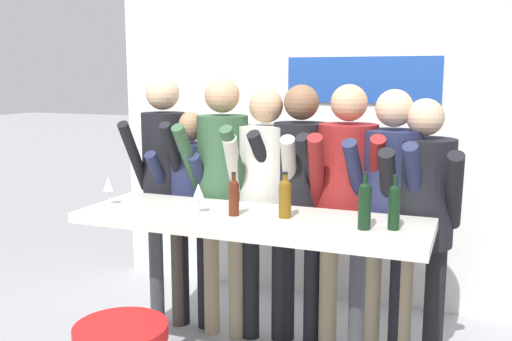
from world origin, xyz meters
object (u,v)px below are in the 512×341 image
at_px(person_center_left, 222,178).
at_px(wine_bottle_0, 285,196).
at_px(person_center_right, 300,186).
at_px(person_left, 191,196).
at_px(person_far_right, 390,198).
at_px(wine_bottle_3, 234,196).
at_px(tasting_table, 250,243).
at_px(person_center, 265,188).
at_px(person_far_left, 164,170).
at_px(wine_glass_0, 109,185).
at_px(wine_bottle_2, 365,203).
at_px(person_rightmost, 421,207).
at_px(wine_glass_1, 198,192).
at_px(person_right, 347,191).
at_px(wine_bottle_1, 394,205).

distance_m(person_center_left, wine_bottle_0, 0.81).
bearing_deg(person_center_right, person_left, -168.60).
distance_m(person_center_left, person_far_right, 1.15).
height_order(person_left, wine_bottle_3, person_left).
relative_size(tasting_table, person_center_right, 1.14).
height_order(person_center, person_center_right, person_center_right).
bearing_deg(person_far_left, wine_glass_0, -102.16).
xyz_separation_m(wine_bottle_0, wine_bottle_2, (0.47, -0.09, 0.02)).
height_order(person_center, wine_bottle_2, person_center).
height_order(person_left, person_far_right, person_far_right).
bearing_deg(person_rightmost, wine_glass_1, -156.07).
distance_m(person_far_left, person_center_right, 1.01).
xyz_separation_m(person_left, wine_bottle_2, (1.38, -0.67, 0.20)).
relative_size(person_rightmost, wine_bottle_0, 6.51).
distance_m(person_right, person_rightmost, 0.48).
bearing_deg(wine_bottle_3, wine_bottle_1, 1.52).
relative_size(person_far_left, person_center, 1.05).
bearing_deg(wine_glass_1, person_rightmost, 25.81).
height_order(person_far_left, wine_glass_0, person_far_left).
distance_m(person_rightmost, wine_bottle_1, 0.58).
relative_size(person_far_left, wine_bottle_1, 6.29).
bearing_deg(tasting_table, person_rightmost, 31.06).
height_order(person_far_left, wine_bottle_2, person_far_left).
bearing_deg(person_rightmost, wine_bottle_3, -151.76).
bearing_deg(wine_bottle_2, wine_glass_1, 179.10).
bearing_deg(wine_glass_0, person_center_right, 33.00).
relative_size(tasting_table, person_left, 1.28).
distance_m(person_far_left, person_left, 0.27).
xyz_separation_m(wine_bottle_3, wine_glass_1, (-0.22, -0.01, 0.01)).
distance_m(tasting_table, person_left, 0.94).
distance_m(person_center_left, person_center, 0.31).
xyz_separation_m(tasting_table, person_right, (0.44, 0.60, 0.23)).
distance_m(person_left, wine_glass_1, 0.78).
xyz_separation_m(person_far_right, wine_bottle_1, (0.10, -0.56, 0.08)).
height_order(tasting_table, person_left, person_left).
xyz_separation_m(wine_bottle_1, wine_bottle_3, (-0.91, -0.02, -0.02)).
xyz_separation_m(person_center_left, person_center, (0.30, 0.06, -0.06)).
bearing_deg(tasting_table, person_left, 139.14).
xyz_separation_m(person_left, person_center, (0.58, -0.01, 0.10)).
relative_size(person_far_left, wine_glass_0, 10.49).
bearing_deg(person_right, person_far_right, -18.85).
xyz_separation_m(person_far_right, wine_glass_1, (-1.03, -0.59, 0.08)).
height_order(person_left, person_rightmost, person_rightmost).
bearing_deg(person_center_left, person_far_left, 176.09).
distance_m(person_left, person_center, 0.59).
distance_m(person_rightmost, wine_bottle_2, 0.66).
xyz_separation_m(person_far_left, wine_bottle_2, (1.57, -0.62, 0.02)).
height_order(tasting_table, person_far_right, person_far_right).
height_order(person_right, wine_bottle_3, person_right).
xyz_separation_m(person_center, wine_bottle_1, (0.94, -0.61, 0.09)).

